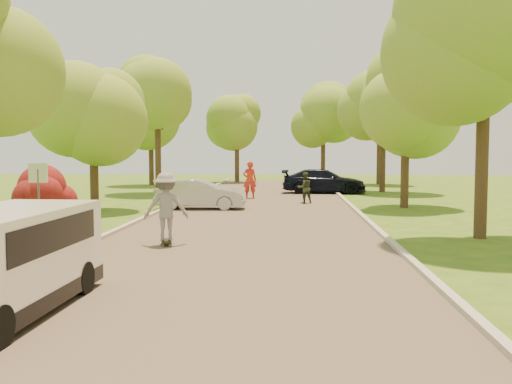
% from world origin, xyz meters
% --- Properties ---
extents(ground, '(100.00, 100.00, 0.00)m').
position_xyz_m(ground, '(0.00, 0.00, 0.00)').
color(ground, '#315E16').
rests_on(ground, ground).
extents(road, '(8.00, 60.00, 0.01)m').
position_xyz_m(road, '(0.00, 8.00, 0.01)').
color(road, '#4C4438').
rests_on(road, ground).
extents(curb_left, '(0.18, 60.00, 0.12)m').
position_xyz_m(curb_left, '(-4.05, 8.00, 0.06)').
color(curb_left, '#B2AD9E').
rests_on(curb_left, ground).
extents(curb_right, '(0.18, 60.00, 0.12)m').
position_xyz_m(curb_right, '(4.05, 8.00, 0.06)').
color(curb_right, '#B2AD9E').
rests_on(curb_right, ground).
extents(street_sign, '(0.55, 0.06, 2.17)m').
position_xyz_m(street_sign, '(-5.80, 4.00, 1.56)').
color(street_sign, '#59595E').
rests_on(street_sign, ground).
extents(red_shrub, '(1.70, 1.70, 1.95)m').
position_xyz_m(red_shrub, '(-6.30, 5.50, 1.10)').
color(red_shrub, '#382619').
rests_on(red_shrub, ground).
extents(tree_l_midb, '(4.30, 4.20, 6.62)m').
position_xyz_m(tree_l_midb, '(-6.81, 12.00, 4.59)').
color(tree_l_midb, '#382619').
rests_on(tree_l_midb, ground).
extents(tree_l_far, '(4.92, 4.80, 7.79)m').
position_xyz_m(tree_l_far, '(-6.39, 22.00, 5.47)').
color(tree_l_far, '#382619').
rests_on(tree_l_far, ground).
extents(tree_r_mida, '(5.13, 5.00, 7.95)m').
position_xyz_m(tree_r_mida, '(7.02, 5.00, 5.54)').
color(tree_r_mida, '#382619').
rests_on(tree_r_mida, ground).
extents(tree_r_midb, '(4.51, 4.40, 7.01)m').
position_xyz_m(tree_r_midb, '(6.60, 14.00, 4.88)').
color(tree_r_midb, '#382619').
rests_on(tree_r_midb, ground).
extents(tree_r_far, '(5.33, 5.20, 8.34)m').
position_xyz_m(tree_r_far, '(7.23, 24.00, 5.83)').
color(tree_r_far, '#382619').
rests_on(tree_r_far, ground).
extents(tree_bg_a, '(5.12, 5.00, 7.72)m').
position_xyz_m(tree_bg_a, '(-8.78, 30.00, 5.31)').
color(tree_bg_a, '#382619').
rests_on(tree_bg_a, ground).
extents(tree_bg_b, '(5.12, 5.00, 7.95)m').
position_xyz_m(tree_bg_b, '(8.22, 32.00, 5.54)').
color(tree_bg_b, '#382619').
rests_on(tree_bg_b, ground).
extents(tree_bg_c, '(4.92, 4.80, 7.33)m').
position_xyz_m(tree_bg_c, '(-2.79, 34.00, 5.02)').
color(tree_bg_c, '#382619').
rests_on(tree_bg_c, ground).
extents(tree_bg_d, '(5.12, 5.00, 7.72)m').
position_xyz_m(tree_bg_d, '(4.22, 36.00, 5.31)').
color(tree_bg_d, '#382619').
rests_on(tree_bg_d, ground).
extents(silver_sedan, '(3.90, 1.39, 1.28)m').
position_xyz_m(silver_sedan, '(-2.57, 12.74, 0.64)').
color(silver_sedan, '#ADADB2').
rests_on(silver_sedan, ground).
extents(dark_sedan, '(5.03, 2.19, 1.44)m').
position_xyz_m(dark_sedan, '(3.30, 22.40, 0.72)').
color(dark_sedan, black).
rests_on(dark_sedan, ground).
extents(longboard, '(0.46, 0.97, 0.11)m').
position_xyz_m(longboard, '(-1.99, 3.30, 0.10)').
color(longboard, black).
rests_on(longboard, ground).
extents(skateboarder, '(1.30, 0.92, 1.82)m').
position_xyz_m(skateboarder, '(-1.99, 3.30, 1.03)').
color(skateboarder, gray).
rests_on(skateboarder, longboard).
extents(person_striped, '(0.76, 0.54, 1.98)m').
position_xyz_m(person_striped, '(-0.85, 18.47, 0.99)').
color(person_striped, red).
rests_on(person_striped, ground).
extents(person_olive, '(0.88, 0.78, 1.51)m').
position_xyz_m(person_olive, '(2.00, 15.71, 0.75)').
color(person_olive, '#2A321E').
rests_on(person_olive, ground).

